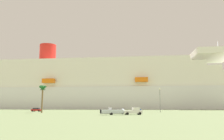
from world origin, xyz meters
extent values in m
plane|color=#66754C|center=(0.00, 30.00, 0.00)|extent=(600.00, 600.00, 0.00)
cube|color=white|center=(-18.47, 74.09, 7.26)|extent=(260.34, 41.05, 14.52)
cube|color=white|center=(-18.47, 74.09, 16.16)|extent=(229.14, 37.46, 3.28)
cube|color=white|center=(-23.66, 74.25, 19.45)|extent=(218.42, 36.65, 3.28)
cube|color=white|center=(-28.85, 74.40, 22.73)|extent=(205.38, 35.57, 3.28)
cube|color=white|center=(-34.03, 74.56, 26.01)|extent=(192.09, 34.30, 3.28)
cube|color=white|center=(-39.22, 74.71, 29.29)|extent=(184.22, 33.69, 3.28)
cube|color=white|center=(-44.41, 74.87, 32.58)|extent=(175.43, 33.05, 3.28)
cube|color=white|center=(59.33, 71.75, 36.22)|extent=(27.03, 37.36, 4.00)
cylinder|color=red|center=(-57.37, 75.26, 40.85)|extent=(12.33, 12.33, 13.25)
cylinder|color=silver|center=(64.52, 71.60, 40.22)|extent=(0.80, 0.80, 12.00)
cube|color=orange|center=(-49.25, 57.71, 18.46)|extent=(8.09, 3.44, 2.80)
cube|color=orange|center=(11.26, 55.89, 18.46)|extent=(8.09, 3.44, 2.80)
cube|color=white|center=(5.75, -18.97, 0.85)|extent=(5.91, 3.24, 0.90)
cube|color=white|center=(6.73, -18.74, 1.75)|extent=(2.39, 2.26, 0.90)
cube|color=#26333F|center=(7.39, -18.59, 1.66)|extent=(0.49, 1.66, 0.63)
cylinder|color=black|center=(7.43, -17.55, 0.40)|extent=(0.84, 0.46, 0.80)
cylinder|color=black|center=(7.89, -19.49, 0.40)|extent=(0.84, 0.46, 0.80)
cylinder|color=black|center=(3.78, -18.41, 0.40)|extent=(0.84, 0.46, 0.80)
cylinder|color=black|center=(4.24, -20.36, 0.40)|extent=(0.84, 0.46, 0.80)
cube|color=#595960|center=(-0.22, -20.39, 0.47)|extent=(7.33, 3.42, 0.16)
cube|color=#595960|center=(3.86, -19.42, 0.47)|extent=(2.29, 0.65, 0.10)
cylinder|color=black|center=(-0.77, -19.48, 0.32)|extent=(0.67, 0.36, 0.64)
cylinder|color=black|center=(-0.30, -21.46, 0.32)|extent=(0.67, 0.36, 0.64)
cube|color=silver|center=(-0.22, -20.39, 1.00)|extent=(6.75, 3.47, 0.90)
cone|color=silver|center=(3.31, -19.55, 1.00)|extent=(1.59, 2.06, 1.83)
cube|color=silver|center=(-0.85, -20.54, 1.80)|extent=(1.01, 1.16, 0.70)
cube|color=black|center=(-3.55, -21.18, 1.00)|extent=(0.47, 0.57, 1.10)
cylinder|color=brown|center=(-27.98, -4.56, 4.48)|extent=(0.58, 0.58, 8.96)
cone|color=#195923|center=(-27.59, -4.64, 9.06)|extent=(1.15, 2.67, 2.02)
cone|color=#195923|center=(-27.70, -4.29, 9.06)|extent=(2.23, 2.29, 2.17)
cone|color=#195923|center=(-27.92, -4.17, 9.06)|extent=(2.78, 1.12, 1.57)
cone|color=#195923|center=(-28.21, -4.23, 9.06)|extent=(2.54, 2.05, 1.98)
cone|color=#195923|center=(-28.36, -4.44, 9.06)|extent=(1.50, 2.69, 1.96)
cone|color=#195923|center=(-28.38, -4.63, 9.06)|extent=(1.10, 2.58, 2.18)
cone|color=#195923|center=(-28.25, -4.87, 9.06)|extent=(2.31, 2.14, 2.24)
cone|color=#195923|center=(-27.97, -4.96, 9.06)|extent=(2.59, 0.81, 2.07)
cone|color=#195923|center=(-27.70, -4.85, 9.06)|extent=(2.27, 2.27, 2.16)
sphere|color=#195923|center=(-27.98, -4.56, 8.96)|extent=(1.10, 1.10, 1.10)
cylinder|color=slate|center=(16.70, 5.61, 4.50)|extent=(0.20, 0.20, 9.00)
sphere|color=#F9F2CC|center=(16.70, 5.61, 9.25)|extent=(0.56, 0.56, 0.56)
cube|color=#264C99|center=(7.46, 19.75, 0.68)|extent=(4.24, 1.97, 0.70)
cube|color=#1E232D|center=(7.25, 19.75, 1.31)|extent=(2.38, 1.76, 0.55)
cylinder|color=black|center=(8.85, 20.73, 0.33)|extent=(0.66, 0.23, 0.66)
cylinder|color=black|center=(8.87, 18.80, 0.33)|extent=(0.66, 0.23, 0.66)
cylinder|color=black|center=(6.06, 20.71, 0.33)|extent=(0.66, 0.23, 0.66)
cylinder|color=black|center=(6.08, 18.77, 0.33)|extent=(0.66, 0.23, 0.66)
cube|color=red|center=(-35.92, 9.52, 0.68)|extent=(4.62, 2.08, 0.70)
cube|color=#1E232D|center=(-36.15, 9.54, 1.31)|extent=(2.63, 1.77, 0.55)
cylinder|color=black|center=(-34.38, 10.33, 0.33)|extent=(0.67, 0.26, 0.66)
cylinder|color=black|center=(-34.49, 8.53, 0.33)|extent=(0.67, 0.26, 0.66)
cylinder|color=black|center=(-37.36, 10.51, 0.33)|extent=(0.67, 0.26, 0.66)
cylinder|color=black|center=(-37.47, 8.72, 0.33)|extent=(0.67, 0.26, 0.66)
camera|label=1|loc=(5.96, -89.02, 2.97)|focal=37.09mm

